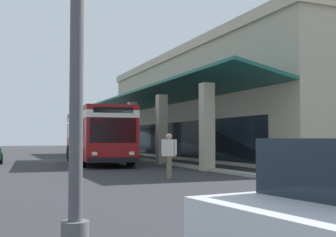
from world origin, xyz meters
TOP-DOWN VIEW (x-y plane):
  - ground at (0.00, 8.00)m, footprint 120.00×120.00m
  - curb_strip at (0.59, 5.06)m, footprint 34.53×0.50m
  - plaza_building at (0.59, 14.69)m, footprint 29.07×17.28m
  - transit_bus at (4.10, 1.55)m, footprint 11.36×3.38m
  - pedestrian at (15.02, 1.82)m, footprint 0.58×0.49m
  - potted_palm at (-6.67, 6.65)m, footprint 1.67×1.74m

SIDE VIEW (x-z plane):
  - ground at x=0.00m, z-range 0.00..0.00m
  - curb_strip at x=0.59m, z-range 0.00..0.12m
  - potted_palm at x=-6.67m, z-range -0.57..1.95m
  - pedestrian at x=15.02m, z-range 0.10..1.75m
  - transit_bus at x=4.10m, z-range 0.18..3.52m
  - plaza_building at x=0.59m, z-range 0.00..7.87m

